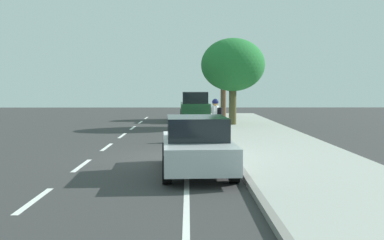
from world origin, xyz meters
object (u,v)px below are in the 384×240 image
object	(u,v)px
street_tree_near_cyclist	(233,65)
street_tree_mid_block	(223,69)
parked_sedan_silver_second	(196,145)
parked_suv_green_mid	(195,106)
cyclist_with_backpack	(216,115)
bicycle_at_curb	(210,132)

from	to	relation	value
street_tree_near_cyclist	street_tree_mid_block	xyz separation A→B (m)	(0.00, 7.10, 0.08)
parked_sedan_silver_second	street_tree_near_cyclist	xyz separation A→B (m)	(2.37, 14.44, 2.83)
parked_suv_green_mid	cyclist_with_backpack	size ratio (longest dim) A/B	2.61
parked_suv_green_mid	street_tree_mid_block	size ratio (longest dim) A/B	0.99
cyclist_with_backpack	street_tree_mid_block	distance (m)	14.46
street_tree_near_cyclist	cyclist_with_backpack	bearing A→B (deg)	-101.22
parked_suv_green_mid	parked_sedan_silver_second	bearing A→B (deg)	-90.69
cyclist_with_backpack	street_tree_mid_block	bearing A→B (deg)	84.35
parked_sedan_silver_second	street_tree_mid_block	bearing A→B (deg)	83.72
parked_sedan_silver_second	bicycle_at_curb	world-z (taller)	parked_sedan_silver_second
parked_suv_green_mid	street_tree_near_cyclist	xyz separation A→B (m)	(2.14, -4.84, 2.56)
cyclist_with_backpack	street_tree_near_cyclist	world-z (taller)	street_tree_near_cyclist
parked_sedan_silver_second	parked_suv_green_mid	xyz separation A→B (m)	(0.23, 19.28, 0.27)
bicycle_at_curb	street_tree_near_cyclist	world-z (taller)	street_tree_near_cyclist
parked_sedan_silver_second	parked_suv_green_mid	size ratio (longest dim) A/B	0.95
street_tree_near_cyclist	street_tree_mid_block	world-z (taller)	street_tree_near_cyclist
bicycle_at_curb	street_tree_mid_block	size ratio (longest dim) A/B	0.33
parked_sedan_silver_second	street_tree_near_cyclist	distance (m)	14.90
street_tree_mid_block	street_tree_near_cyclist	bearing A→B (deg)	-90.00
cyclist_with_backpack	street_tree_mid_block	xyz separation A→B (m)	(1.40, 14.17, 2.55)
cyclist_with_backpack	street_tree_near_cyclist	distance (m)	7.61
parked_suv_green_mid	cyclist_with_backpack	world-z (taller)	parked_suv_green_mid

